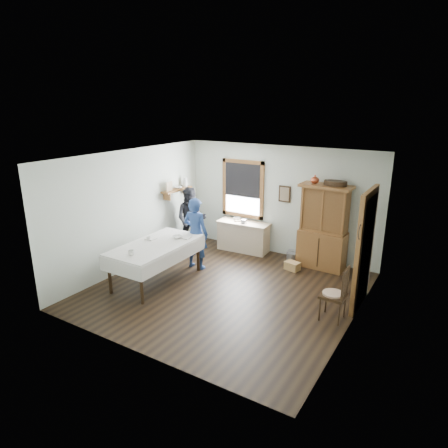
% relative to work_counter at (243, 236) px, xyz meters
% --- Properties ---
extents(room, '(5.01, 5.01, 2.70)m').
position_rel_work_counter_xyz_m(room, '(0.81, -2.18, 0.97)').
color(room, black).
rests_on(room, ground).
extents(window, '(1.18, 0.07, 1.48)m').
position_rel_work_counter_xyz_m(window, '(-0.19, 0.28, 1.24)').
color(window, white).
rests_on(window, room).
extents(doorway, '(0.09, 1.14, 2.22)m').
position_rel_work_counter_xyz_m(doorway, '(3.27, -1.33, 0.78)').
color(doorway, '#40342D').
rests_on(doorway, room).
extents(wall_shelf, '(0.24, 1.00, 0.44)m').
position_rel_work_counter_xyz_m(wall_shelf, '(-1.56, -0.64, 1.19)').
color(wall_shelf, '#97602E').
rests_on(wall_shelf, room).
extents(framed_picture, '(0.30, 0.04, 0.40)m').
position_rel_work_counter_xyz_m(framed_picture, '(0.96, 0.28, 1.17)').
color(framed_picture, black).
rests_on(framed_picture, room).
extents(rug_beater, '(0.01, 0.27, 0.27)m').
position_rel_work_counter_xyz_m(rug_beater, '(3.26, -1.88, 1.34)').
color(rug_beater, black).
rests_on(rug_beater, room).
extents(work_counter, '(1.36, 0.58, 0.76)m').
position_rel_work_counter_xyz_m(work_counter, '(0.00, 0.00, 0.00)').
color(work_counter, tan).
rests_on(work_counter, room).
extents(china_hutch, '(1.15, 0.58, 1.94)m').
position_rel_work_counter_xyz_m(china_hutch, '(2.05, 0.00, 0.59)').
color(china_hutch, '#97602E').
rests_on(china_hutch, room).
extents(dining_table, '(1.12, 2.12, 0.84)m').
position_rel_work_counter_xyz_m(dining_table, '(-0.67, -2.57, 0.04)').
color(dining_table, silver).
rests_on(dining_table, room).
extents(spindle_chair, '(0.47, 0.47, 1.00)m').
position_rel_work_counter_xyz_m(spindle_chair, '(2.98, -2.15, 0.12)').
color(spindle_chair, black).
rests_on(spindle_chair, room).
extents(pail, '(0.30, 0.30, 0.27)m').
position_rel_work_counter_xyz_m(pail, '(1.40, -0.16, -0.25)').
color(pail, gray).
rests_on(pail, room).
extents(wicker_basket, '(0.37, 0.30, 0.19)m').
position_rel_work_counter_xyz_m(wicker_basket, '(1.56, -0.50, -0.29)').
color(wicker_basket, tan).
rests_on(wicker_basket, room).
extents(woman_blue, '(0.58, 0.41, 1.54)m').
position_rel_work_counter_xyz_m(woman_blue, '(-0.39, -1.54, 0.39)').
color(woman_blue, navy).
rests_on(woman_blue, room).
extents(figure_dark, '(0.92, 0.85, 1.51)m').
position_rel_work_counter_xyz_m(figure_dark, '(-1.19, -0.61, 0.37)').
color(figure_dark, black).
rests_on(figure_dark, room).
extents(table_cup_a, '(0.14, 0.14, 0.10)m').
position_rel_work_counter_xyz_m(table_cup_a, '(-0.65, -3.30, 0.51)').
color(table_cup_a, silver).
rests_on(table_cup_a, dining_table).
extents(table_cup_b, '(0.09, 0.09, 0.08)m').
position_rel_work_counter_xyz_m(table_cup_b, '(-0.94, -2.49, 0.51)').
color(table_cup_b, silver).
rests_on(table_cup_b, dining_table).
extents(table_bowl, '(0.31, 0.31, 0.06)m').
position_rel_work_counter_xyz_m(table_bowl, '(-0.51, -2.04, 0.49)').
color(table_bowl, silver).
rests_on(table_bowl, dining_table).
extents(counter_book, '(0.26, 0.28, 0.02)m').
position_rel_work_counter_xyz_m(counter_book, '(-0.29, 0.02, 0.39)').
color(counter_book, '#7E6C54').
rests_on(counter_book, work_counter).
extents(counter_bowl, '(0.19, 0.19, 0.06)m').
position_rel_work_counter_xyz_m(counter_bowl, '(-0.25, 0.10, 0.41)').
color(counter_bowl, silver).
rests_on(counter_bowl, work_counter).
extents(shelf_bowl, '(0.22, 0.22, 0.05)m').
position_rel_work_counter_xyz_m(shelf_bowl, '(-1.56, -0.63, 1.22)').
color(shelf_bowl, silver).
rests_on(shelf_bowl, wall_shelf).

